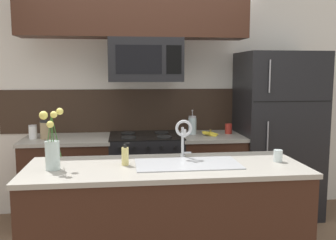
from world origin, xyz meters
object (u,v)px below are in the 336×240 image
object	(u,v)px
stove_range	(146,177)
microwave	(145,60)
french_press	(192,125)
storage_jar_medium	(45,130)
sink_faucet	(184,133)
spare_glass	(278,156)
storage_jar_tall	(33,132)
banana_bunch	(210,134)
flower_vase	(52,150)
dish_soap_bottle	(125,156)
coffee_tin	(229,129)
refrigerator	(277,134)

from	to	relation	value
stove_range	microwave	size ratio (longest dim) A/B	1.25
french_press	storage_jar_medium	bearing A→B (deg)	-176.61
sink_faucet	spare_glass	world-z (taller)	sink_faucet
stove_range	storage_jar_tall	world-z (taller)	storage_jar_tall
sink_faucet	banana_bunch	bearing A→B (deg)	65.50
flower_vase	spare_glass	bearing A→B (deg)	0.95
stove_range	banana_bunch	bearing A→B (deg)	-5.01
stove_range	dish_soap_bottle	size ratio (longest dim) A/B	5.64
spare_glass	storage_jar_tall	bearing A→B (deg)	149.19
microwave	coffee_tin	bearing A→B (deg)	4.46
microwave	storage_jar_medium	world-z (taller)	microwave
stove_range	dish_soap_bottle	world-z (taller)	dish_soap_bottle
storage_jar_medium	dish_soap_bottle	xyz separation A→B (m)	(0.80, -1.19, -0.02)
microwave	storage_jar_tall	bearing A→B (deg)	179.87
storage_jar_tall	spare_glass	size ratio (longest dim) A/B	1.55
storage_jar_tall	french_press	world-z (taller)	french_press
storage_jar_medium	microwave	bearing A→B (deg)	0.54
storage_jar_tall	flower_vase	xyz separation A→B (m)	(0.42, -1.26, 0.07)
coffee_tin	stove_range	bearing A→B (deg)	-176.86
french_press	dish_soap_bottle	world-z (taller)	french_press
refrigerator	coffee_tin	distance (m)	0.55
refrigerator	coffee_tin	size ratio (longest dim) A/B	16.29
dish_soap_bottle	spare_glass	xyz separation A→B (m)	(1.15, -0.03, -0.02)
refrigerator	flower_vase	xyz separation A→B (m)	(-2.18, -1.30, 0.15)
banana_bunch	refrigerator	bearing A→B (deg)	5.94
storage_jar_medium	french_press	bearing A→B (deg)	3.39
stove_range	french_press	distance (m)	0.75
french_press	refrigerator	bearing A→B (deg)	-2.44
french_press	microwave	bearing A→B (deg)	-170.96
refrigerator	storage_jar_medium	bearing A→B (deg)	-178.83
storage_jar_tall	coffee_tin	distance (m)	2.06
banana_bunch	flower_vase	bearing A→B (deg)	-139.18
banana_bunch	sink_faucet	xyz separation A→B (m)	(-0.45, -0.99, 0.18)
banana_bunch	dish_soap_bottle	world-z (taller)	dish_soap_bottle
banana_bunch	spare_glass	size ratio (longest dim) A/B	2.12
stove_range	storage_jar_tall	bearing A→B (deg)	-179.08
dish_soap_bottle	coffee_tin	bearing A→B (deg)	48.10
stove_range	dish_soap_bottle	xyz separation A→B (m)	(-0.23, -1.22, 0.52)
microwave	banana_bunch	size ratio (longest dim) A/B	3.90
sink_faucet	flower_vase	world-z (taller)	flower_vase
coffee_tin	spare_glass	xyz separation A→B (m)	(0.01, -1.30, -0.01)
spare_glass	microwave	bearing A→B (deg)	126.85
storage_jar_medium	coffee_tin	distance (m)	1.93
banana_bunch	spare_glass	world-z (taller)	spare_glass
storage_jar_tall	flower_vase	size ratio (longest dim) A/B	0.33
storage_jar_tall	spare_glass	bearing A→B (deg)	-30.81
storage_jar_tall	banana_bunch	size ratio (longest dim) A/B	0.73
stove_range	coffee_tin	bearing A→B (deg)	3.14
microwave	dish_soap_bottle	bearing A→B (deg)	-100.66
stove_range	sink_faucet	distance (m)	1.26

